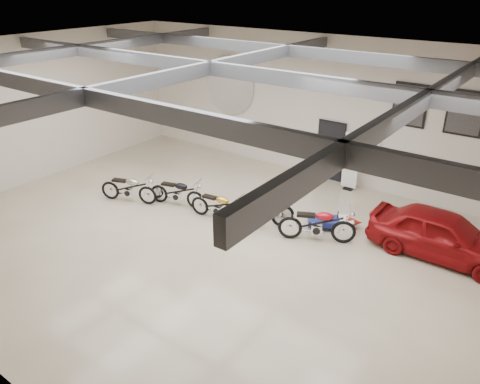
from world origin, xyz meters
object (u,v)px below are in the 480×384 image
Objects in this scene: motorcycle_red at (317,223)px; vintage_car at (442,235)px; motorcycle_gold at (218,205)px; motorcycle_yellow at (258,211)px; motorcycle_black at (177,192)px; banner_stand at (351,163)px; motorcycle_silver at (128,188)px; go_kart at (335,220)px.

motorcycle_red is 0.56× the size of vintage_car.
motorcycle_red is 3.22m from vintage_car.
motorcycle_gold is 0.87× the size of motorcycle_yellow.
motorcycle_black is 2.95m from motorcycle_yellow.
motorcycle_yellow is (2.93, 0.29, 0.07)m from motorcycle_black.
motorcycle_black reaches higher than motorcycle_gold.
banner_stand is at bearing 30.84° from motorcycle_yellow.
motorcycle_silver is at bearing -173.47° from motorcycle_gold.
go_kart is at bearing 0.85° from motorcycle_silver.
motorcycle_red is at bearing 112.49° from vintage_car.
vintage_car reaches higher than motorcycle_yellow.
motorcycle_red is at bearing -6.88° from motorcycle_black.
vintage_car reaches higher than motorcycle_silver.
motorcycle_black is 4.68m from motorcycle_red.
motorcycle_black is at bearing 6.62° from motorcycle_silver.
go_kart is 2.89m from vintage_car.
motorcycle_yellow is 2.26m from go_kart.
motorcycle_gold is at bearing -120.04° from banner_stand.
motorcycle_yellow is at bearing -6.85° from motorcycle_silver.
motorcycle_silver is (-5.36, -5.12, -0.49)m from banner_stand.
go_kart is at bearing 95.66° from vintage_car.
motorcycle_black is 1.17× the size of go_kart.
banner_stand is 7.43m from motorcycle_silver.
motorcycle_red is (4.63, 0.67, 0.06)m from motorcycle_black.
motorcycle_silver is 1.04× the size of motorcycle_gold.
motorcycle_silver is 1.21× the size of go_kart.
motorcycle_gold is (3.11, 0.75, -0.02)m from motorcycle_silver.
motorcycle_silver is 9.43m from vintage_car.
banner_stand is 4.48m from vintage_car.
motorcycle_yellow is 0.57× the size of vintage_car.
go_kart is (6.20, 2.34, -0.21)m from motorcycle_silver.
motorcycle_yellow reaches higher than motorcycle_silver.
banner_stand is 1.07× the size of motorcycle_gold.
motorcycle_gold is at bearing -14.31° from motorcycle_black.
go_kart is 0.43× the size of vintage_car.
banner_stand reaches higher than motorcycle_gold.
vintage_car is at bearing -1.09° from motorcycle_black.
banner_stand is at bearing 23.86° from motorcycle_silver.
motorcycle_red is (0.72, -3.73, -0.45)m from banner_stand.
motorcycle_black is 1.01× the size of motorcycle_gold.
vintage_car is (2.86, 0.28, 0.35)m from go_kart.
motorcycle_yellow is at bearing -9.51° from motorcycle_black.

